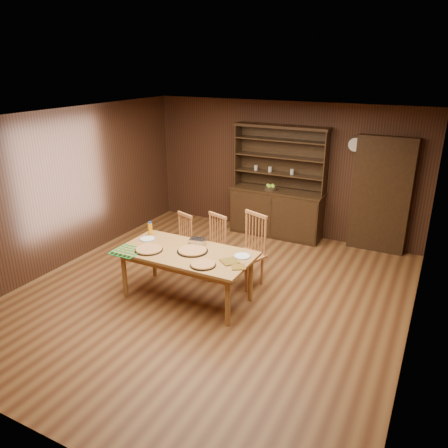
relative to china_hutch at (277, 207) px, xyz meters
The scene contains 20 objects.
floor 2.82m from the china_hutch, 89.99° to the right, with size 6.00×6.00×0.00m, color brown.
room_shell 2.92m from the china_hutch, 89.99° to the right, with size 6.00×6.00×6.00m.
china_hutch is the anchor object (origin of this frame).
doorway 1.96m from the china_hutch, ahead, with size 1.00×0.18×2.10m, color #321F10.
wall_clock 1.89m from the china_hutch, ahead, with size 0.30×0.05×0.30m.
dining_table 2.98m from the china_hutch, 94.89° to the right, with size 1.93×0.97×0.75m.
chair_left 2.27m from the china_hutch, 113.48° to the right, with size 0.48×0.47×0.93m.
chair_center 2.13m from the china_hutch, 97.51° to the right, with size 0.53×0.52×1.02m.
chair_right 2.13m from the china_hutch, 80.10° to the right, with size 0.60×0.58×1.14m.
pizza_left 3.27m from the china_hutch, 103.30° to the right, with size 0.40×0.40×0.04m.
pizza_right 3.26m from the china_hutch, 86.79° to the right, with size 0.35×0.35×0.04m.
pizza_center 2.93m from the china_hutch, 93.43° to the right, with size 0.45×0.45×0.04m.
cooling_rack 3.51m from the china_hutch, 106.60° to the right, with size 0.37×0.37×0.02m, color green, non-canonical shape.
plate_left 3.03m from the china_hutch, 109.77° to the right, with size 0.24×0.24×0.02m.
plate_right 2.81m from the china_hutch, 79.19° to the right, with size 0.24×0.24×0.02m.
foil_dish 2.69m from the china_hutch, 95.17° to the right, with size 0.22×0.16×0.09m, color silver.
juice_bottle 2.91m from the china_hutch, 111.90° to the right, with size 0.07×0.07×0.22m.
pot_holder_a 3.15m from the china_hutch, 78.50° to the right, with size 0.18×0.18×0.01m, color #A51F12.
pot_holder_b 3.03m from the china_hutch, 81.47° to the right, with size 0.22×0.22×0.02m, color #A51F12.
fruit_bowl 0.41m from the china_hutch, 150.98° to the right, with size 0.27×0.27×0.12m.
Camera 1 is at (2.83, -5.01, 3.30)m, focal length 35.00 mm.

